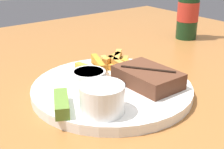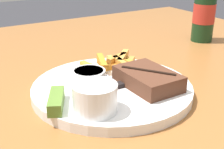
{
  "view_description": "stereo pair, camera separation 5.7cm",
  "coord_description": "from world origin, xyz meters",
  "px_view_note": "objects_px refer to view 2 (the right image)",
  "views": [
    {
      "loc": [
        0.42,
        -0.32,
        1.03
      ],
      "look_at": [
        0.0,
        0.0,
        0.81
      ],
      "focal_mm": 50.0,
      "sensor_mm": 36.0,
      "label": 1
    },
    {
      "loc": [
        0.45,
        -0.28,
        1.03
      ],
      "look_at": [
        0.0,
        0.0,
        0.81
      ],
      "focal_mm": 50.0,
      "sensor_mm": 36.0,
      "label": 2
    }
  ],
  "objects_px": {
    "dipping_sauce_cup": "(89,77)",
    "coleslaw_cup": "(95,96)",
    "steak_portion": "(148,79)",
    "beer_bottle": "(204,12)",
    "fork_utensil": "(99,69)",
    "knife_utensil": "(133,82)",
    "dinner_plate": "(112,89)",
    "pickle_spear": "(56,101)"
  },
  "relations": [
    {
      "from": "steak_portion",
      "to": "beer_bottle",
      "type": "height_order",
      "value": "beer_bottle"
    },
    {
      "from": "dinner_plate",
      "to": "dipping_sauce_cup",
      "type": "relative_size",
      "value": 4.82
    },
    {
      "from": "dinner_plate",
      "to": "steak_portion",
      "type": "distance_m",
      "value": 0.07
    },
    {
      "from": "fork_utensil",
      "to": "steak_portion",
      "type": "bearing_deg",
      "value": 28.97
    },
    {
      "from": "dinner_plate",
      "to": "dipping_sauce_cup",
      "type": "height_order",
      "value": "dipping_sauce_cup"
    },
    {
      "from": "knife_utensil",
      "to": "beer_bottle",
      "type": "bearing_deg",
      "value": 25.73
    },
    {
      "from": "dinner_plate",
      "to": "dipping_sauce_cup",
      "type": "bearing_deg",
      "value": -121.59
    },
    {
      "from": "coleslaw_cup",
      "to": "pickle_spear",
      "type": "distance_m",
      "value": 0.07
    },
    {
      "from": "dinner_plate",
      "to": "knife_utensil",
      "type": "distance_m",
      "value": 0.04
    },
    {
      "from": "steak_portion",
      "to": "beer_bottle",
      "type": "relative_size",
      "value": 0.51
    },
    {
      "from": "pickle_spear",
      "to": "beer_bottle",
      "type": "bearing_deg",
      "value": 109.95
    },
    {
      "from": "pickle_spear",
      "to": "fork_utensil",
      "type": "distance_m",
      "value": 0.17
    },
    {
      "from": "coleslaw_cup",
      "to": "beer_bottle",
      "type": "height_order",
      "value": "beer_bottle"
    },
    {
      "from": "dipping_sauce_cup",
      "to": "coleslaw_cup",
      "type": "bearing_deg",
      "value": -22.11
    },
    {
      "from": "dinner_plate",
      "to": "fork_utensil",
      "type": "bearing_deg",
      "value": 168.8
    },
    {
      "from": "dinner_plate",
      "to": "fork_utensil",
      "type": "relative_size",
      "value": 2.23
    },
    {
      "from": "fork_utensil",
      "to": "knife_utensil",
      "type": "relative_size",
      "value": 0.81
    },
    {
      "from": "coleslaw_cup",
      "to": "dipping_sauce_cup",
      "type": "height_order",
      "value": "coleslaw_cup"
    },
    {
      "from": "dinner_plate",
      "to": "pickle_spear",
      "type": "xyz_separation_m",
      "value": [
        0.03,
        -0.12,
        0.02
      ]
    },
    {
      "from": "coleslaw_cup",
      "to": "knife_utensil",
      "type": "xyz_separation_m",
      "value": [
        -0.06,
        0.11,
        -0.02
      ]
    },
    {
      "from": "coleslaw_cup",
      "to": "dipping_sauce_cup",
      "type": "relative_size",
      "value": 1.14
    },
    {
      "from": "dinner_plate",
      "to": "beer_bottle",
      "type": "bearing_deg",
      "value": 112.05
    },
    {
      "from": "fork_utensil",
      "to": "knife_utensil",
      "type": "height_order",
      "value": "knife_utensil"
    },
    {
      "from": "fork_utensil",
      "to": "beer_bottle",
      "type": "distance_m",
      "value": 0.41
    },
    {
      "from": "dinner_plate",
      "to": "beer_bottle",
      "type": "distance_m",
      "value": 0.45
    },
    {
      "from": "dinner_plate",
      "to": "pickle_spear",
      "type": "bearing_deg",
      "value": -77.5
    },
    {
      "from": "dinner_plate",
      "to": "beer_bottle",
      "type": "relative_size",
      "value": 1.27
    },
    {
      "from": "fork_utensil",
      "to": "dipping_sauce_cup",
      "type": "bearing_deg",
      "value": -32.13
    },
    {
      "from": "coleslaw_cup",
      "to": "beer_bottle",
      "type": "bearing_deg",
      "value": 116.19
    },
    {
      "from": "steak_portion",
      "to": "dinner_plate",
      "type": "bearing_deg",
      "value": -126.99
    },
    {
      "from": "knife_utensil",
      "to": "beer_bottle",
      "type": "height_order",
      "value": "beer_bottle"
    },
    {
      "from": "fork_utensil",
      "to": "knife_utensil",
      "type": "xyz_separation_m",
      "value": [
        0.09,
        0.02,
        0.0
      ]
    },
    {
      "from": "coleslaw_cup",
      "to": "beer_bottle",
      "type": "relative_size",
      "value": 0.3
    },
    {
      "from": "coleslaw_cup",
      "to": "steak_portion",
      "type": "bearing_deg",
      "value": 104.34
    },
    {
      "from": "coleslaw_cup",
      "to": "pickle_spear",
      "type": "bearing_deg",
      "value": -134.33
    },
    {
      "from": "pickle_spear",
      "to": "dipping_sauce_cup",
      "type": "bearing_deg",
      "value": 120.11
    },
    {
      "from": "fork_utensil",
      "to": "knife_utensil",
      "type": "distance_m",
      "value": 0.1
    },
    {
      "from": "coleslaw_cup",
      "to": "fork_utensil",
      "type": "distance_m",
      "value": 0.18
    },
    {
      "from": "dipping_sauce_cup",
      "to": "fork_utensil",
      "type": "xyz_separation_m",
      "value": [
        -0.05,
        0.05,
        -0.01
      ]
    },
    {
      "from": "coleslaw_cup",
      "to": "dipping_sauce_cup",
      "type": "bearing_deg",
      "value": 157.89
    },
    {
      "from": "steak_portion",
      "to": "coleslaw_cup",
      "type": "height_order",
      "value": "coleslaw_cup"
    },
    {
      "from": "steak_portion",
      "to": "coleslaw_cup",
      "type": "distance_m",
      "value": 0.13
    }
  ]
}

